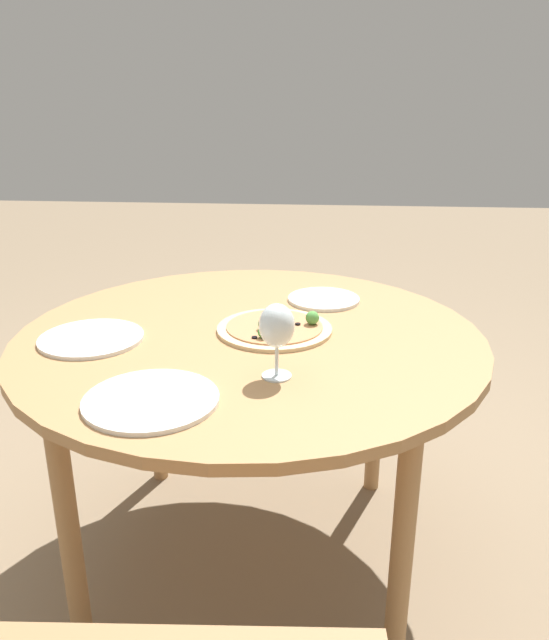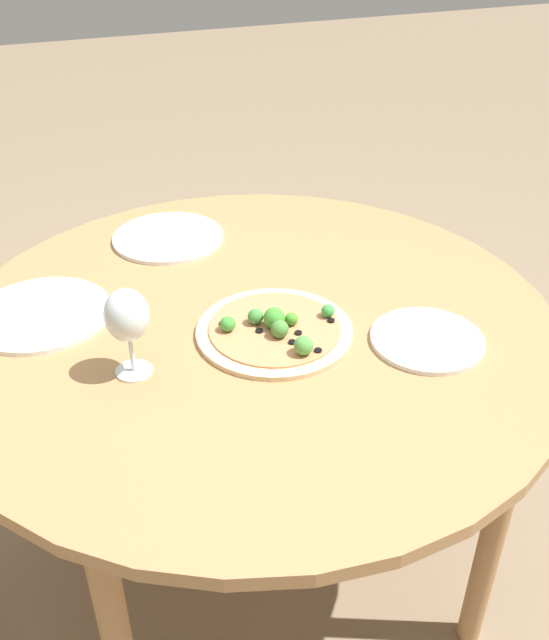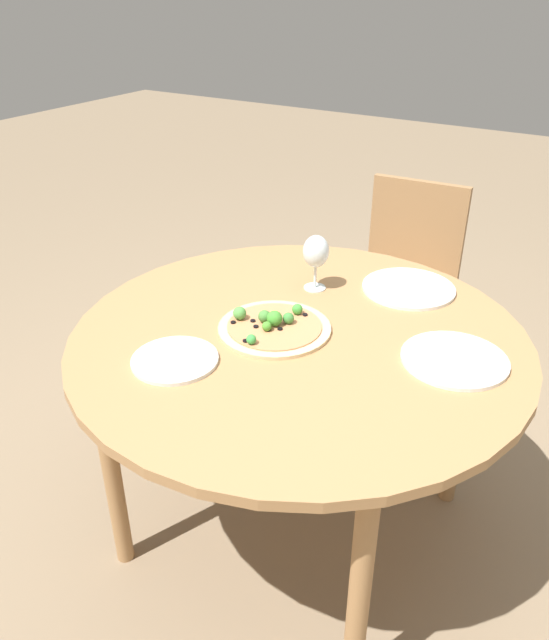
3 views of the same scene
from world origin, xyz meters
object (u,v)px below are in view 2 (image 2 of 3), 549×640
Objects in this scene: plate_far at (168,237)px; plate_side at (41,314)px; pizza at (275,329)px; plate_near at (427,340)px; wine_glass at (127,317)px.

plate_side is at bearing -52.78° from plate_far.
pizza reaches higher than plate_far.
plate_near is (0.12, 0.26, -0.01)m from pizza.
plate_near is at bearing 79.41° from wine_glass.
wine_glass is 0.79× the size of plate_near.
plate_side is (0.24, -0.31, 0.00)m from plate_far.
wine_glass is 0.30m from plate_side.
wine_glass is 0.61× the size of plate_side.
pizza is 1.78× the size of wine_glass.
wine_glass reaches higher than plate_far.
pizza is at bearing 12.45° from plate_far.
plate_far is at bearing -148.27° from plate_near.
plate_far is 0.39m from plate_side.
pizza is at bearing -115.52° from plate_near.
pizza is at bearing 94.88° from wine_glass.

